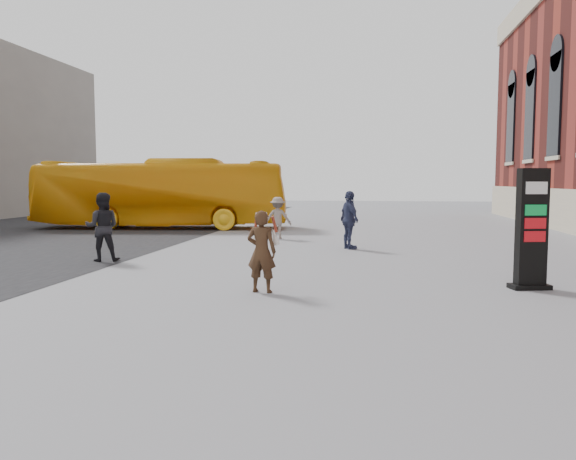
# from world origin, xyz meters

# --- Properties ---
(ground) EXTENTS (100.00, 100.00, 0.00)m
(ground) POSITION_xyz_m (0.00, 0.00, 0.00)
(ground) COLOR #9E9EA3
(info_pylon) EXTENTS (0.83, 0.54, 2.38)m
(info_pylon) POSITION_xyz_m (4.57, 0.82, 1.19)
(info_pylon) COLOR black
(info_pylon) RESTS_ON ground
(woman) EXTENTS (0.64, 0.59, 1.58)m
(woman) POSITION_xyz_m (-0.61, -0.28, 0.81)
(woman) COLOR #322214
(woman) RESTS_ON ground
(bus) EXTENTS (11.41, 3.96, 3.11)m
(bus) POSITION_xyz_m (-7.89, 13.49, 1.56)
(bus) COLOR #ECA712
(bus) RESTS_ON road
(pedestrian_a) EXTENTS (1.06, 0.93, 1.83)m
(pedestrian_a) POSITION_xyz_m (-5.61, 3.21, 0.91)
(pedestrian_a) COLOR black
(pedestrian_a) RESTS_ON ground
(pedestrian_b) EXTENTS (1.04, 0.64, 1.55)m
(pedestrian_b) POSITION_xyz_m (-1.96, 9.66, 0.77)
(pedestrian_b) COLOR gray
(pedestrian_b) RESTS_ON ground
(pedestrian_c) EXTENTS (0.90, 1.15, 1.83)m
(pedestrian_c) POSITION_xyz_m (0.78, 6.87, 0.91)
(pedestrian_c) COLOR #303658
(pedestrian_c) RESTS_ON ground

